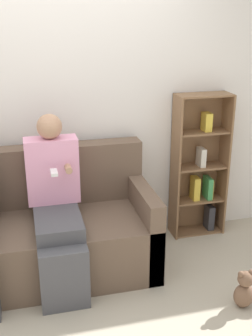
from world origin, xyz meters
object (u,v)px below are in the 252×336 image
object	(u,v)px
couch	(35,235)
bookshelf	(199,168)
teddy_bear	(244,290)
adult_seated	(56,201)

from	to	relation	value
couch	bookshelf	bearing A→B (deg)	11.79
bookshelf	couch	bearing A→B (deg)	-168.21
bookshelf	teddy_bear	bearing A→B (deg)	-95.82
couch	teddy_bear	size ratio (longest dim) A/B	6.22
adult_seated	bookshelf	xyz separation A→B (m)	(1.37, 0.45, -0.03)
teddy_bear	adult_seated	bearing A→B (deg)	150.60
couch	teddy_bear	bearing A→B (deg)	-30.37
couch	bookshelf	distance (m)	1.61
teddy_bear	bookshelf	bearing A→B (deg)	84.18
couch	teddy_bear	distance (m)	1.66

